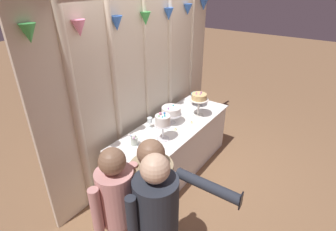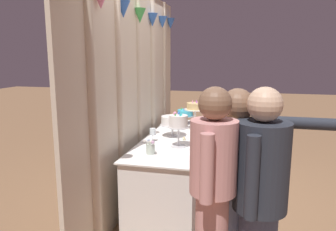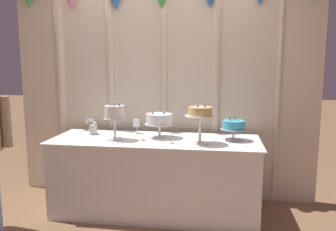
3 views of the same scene
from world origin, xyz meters
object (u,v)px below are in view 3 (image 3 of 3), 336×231
at_px(cake_display_leftmost, 114,114).
at_px(cake_display_midleft, 159,120).
at_px(flower_vase, 93,128).
at_px(tealight_near_left, 172,143).
at_px(cake_table, 155,176).
at_px(tealight_far_left, 143,140).
at_px(cake_display_rightmost, 234,126).
at_px(cake_display_midright, 200,114).
at_px(wine_glass, 136,124).

bearing_deg(cake_display_leftmost, cake_display_midleft, 20.94).
xyz_separation_m(flower_vase, tealight_near_left, (0.92, -0.31, -0.06)).
bearing_deg(cake_table, tealight_far_left, -135.96).
height_order(cake_display_rightmost, tealight_near_left, cake_display_rightmost).
bearing_deg(cake_display_midright, tealight_near_left, -171.19).
xyz_separation_m(cake_display_midleft, cake_display_midright, (0.43, -0.21, 0.10)).
bearing_deg(tealight_far_left, cake_display_midright, -3.64).
relative_size(cake_display_midright, tealight_far_left, 8.75).
height_order(cake_display_midleft, flower_vase, cake_display_midleft).
xyz_separation_m(cake_display_midleft, tealight_near_left, (0.17, -0.25, -0.18)).
bearing_deg(wine_glass, cake_table, -43.60).
distance_m(cake_display_leftmost, tealight_near_left, 0.66).
distance_m(cake_table, tealight_far_left, 0.44).
distance_m(cake_display_rightmost, flower_vase, 1.52).
relative_size(cake_display_midright, flower_vase, 2.35).
relative_size(cake_table, wine_glass, 13.74).
bearing_deg(cake_display_leftmost, cake_display_rightmost, 7.14).
relative_size(cake_display_midleft, flower_vase, 1.78).
distance_m(cake_display_midleft, flower_vase, 0.76).
bearing_deg(cake_table, cake_display_midright, -16.52).
bearing_deg(cake_display_leftmost, wine_glass, 66.71).
xyz_separation_m(cake_display_rightmost, wine_glass, (-1.05, 0.18, -0.03)).
xyz_separation_m(cake_display_midright, wine_glass, (-0.72, 0.38, -0.18)).
bearing_deg(tealight_near_left, wine_glass, 137.10).
bearing_deg(cake_display_midleft, tealight_far_left, -128.49).
bearing_deg(flower_vase, tealight_far_left, -20.88).
height_order(cake_display_leftmost, flower_vase, cake_display_leftmost).
relative_size(flower_vase, tealight_near_left, 3.64).
height_order(wine_glass, tealight_far_left, wine_glass).
bearing_deg(flower_vase, cake_table, -10.38).
bearing_deg(cake_display_midright, cake_display_midleft, 153.95).
xyz_separation_m(flower_vase, tealight_far_left, (0.61, -0.23, -0.06)).
distance_m(wine_glass, tealight_far_left, 0.39).
relative_size(cake_display_rightmost, tealight_far_left, 5.64).
distance_m(cake_display_leftmost, cake_display_rightmost, 1.21).
relative_size(cake_display_leftmost, flower_vase, 2.27).
bearing_deg(cake_display_midleft, cake_display_rightmost, -1.20).
bearing_deg(tealight_near_left, cake_display_rightmost, 21.76).
relative_size(cake_display_midright, cake_display_rightmost, 1.55).
bearing_deg(flower_vase, cake_display_rightmost, -2.81).
bearing_deg(cake_table, cake_display_rightmost, 4.13).
xyz_separation_m(cake_display_rightmost, tealight_far_left, (-0.90, -0.16, -0.13)).
xyz_separation_m(cake_display_leftmost, wine_glass, (0.14, 0.33, -0.15)).
bearing_deg(cake_display_leftmost, tealight_near_left, -8.36).
distance_m(cake_table, cake_display_midleft, 0.59).
distance_m(cake_display_midleft, tealight_far_left, 0.29).
distance_m(cake_display_midright, wine_glass, 0.83).
relative_size(cake_display_rightmost, wine_glass, 1.68).
height_order(flower_vase, tealight_far_left, flower_vase).
bearing_deg(cake_display_midleft, cake_table, -114.77).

